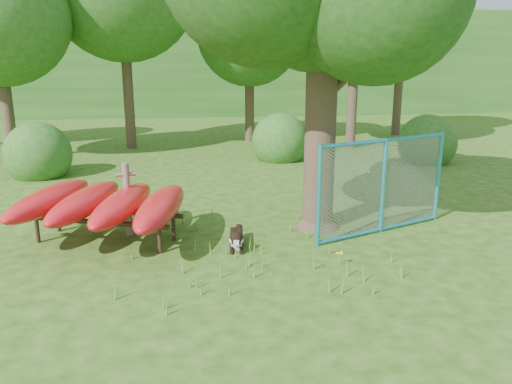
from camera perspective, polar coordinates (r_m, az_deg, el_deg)
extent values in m
plane|color=#24490E|center=(7.36, -0.33, -9.98)|extent=(80.00, 80.00, 0.00)
cylinder|color=#3E2D21|center=(9.21, 7.44, 9.35)|extent=(0.63, 0.63, 4.47)
cone|color=#3E2D21|center=(9.60, 7.05, -2.69)|extent=(0.95, 0.95, 0.45)
cylinder|color=#3E2D21|center=(9.38, 10.71, 13.15)|extent=(1.20, 0.70, 0.95)
cylinder|color=#3E2D21|center=(9.19, 4.53, 15.56)|extent=(1.02, 0.55, 0.91)
cylinder|color=#605748|center=(9.24, -14.47, -0.85)|extent=(0.16, 0.16, 1.34)
cylinder|color=#605748|center=(9.13, -14.65, 1.95)|extent=(0.37, 0.18, 0.07)
cylinder|color=black|center=(9.51, -23.71, -4.06)|extent=(0.09, 0.09, 0.44)
cylinder|color=black|center=(8.39, -10.95, -5.45)|extent=(0.09, 0.09, 0.44)
cylinder|color=black|center=(9.98, -21.67, -2.99)|extent=(0.09, 0.09, 0.44)
cylinder|color=black|center=(8.93, -9.39, -4.15)|extent=(0.09, 0.09, 0.44)
cube|color=black|center=(8.82, -17.85, -3.29)|extent=(2.50, 0.97, 0.07)
cube|color=black|center=(9.33, -15.98, -2.18)|extent=(2.50, 0.97, 0.07)
ellipsoid|color=red|center=(9.56, -22.52, -0.81)|extent=(1.32, 2.70, 0.42)
ellipsoid|color=red|center=(9.18, -18.91, -1.08)|extent=(1.23, 2.70, 0.42)
ellipsoid|color=red|center=(8.84, -15.02, -1.37)|extent=(1.15, 2.70, 0.42)
ellipsoid|color=red|center=(8.55, -10.83, -1.68)|extent=(1.06, 2.70, 0.42)
cube|color=black|center=(8.69, -2.24, -5.31)|extent=(0.28, 0.62, 0.20)
cube|color=silver|center=(8.45, -2.25, -5.96)|extent=(0.20, 0.14, 0.19)
sphere|color=black|center=(8.25, -2.27, -5.28)|extent=(0.22, 0.22, 0.22)
cube|color=silver|center=(8.16, -2.27, -5.75)|extent=(0.10, 0.13, 0.08)
sphere|color=silver|center=(8.25, -2.74, -5.55)|extent=(0.10, 0.10, 0.10)
sphere|color=silver|center=(8.24, -1.79, -5.54)|extent=(0.10, 0.10, 0.10)
cone|color=black|center=(8.24, -2.69, -4.42)|extent=(0.10, 0.11, 0.11)
cone|color=black|center=(8.24, -1.86, -4.42)|extent=(0.09, 0.10, 0.11)
cylinder|color=black|center=(8.35, -2.78, -6.60)|extent=(0.08, 0.26, 0.06)
cylinder|color=black|center=(8.35, -1.72, -6.59)|extent=(0.08, 0.26, 0.06)
sphere|color=black|center=(8.96, -1.96, -4.09)|extent=(0.14, 0.14, 0.14)
torus|color=#1751AD|center=(8.33, -2.26, -5.45)|extent=(0.22, 0.08, 0.21)
cylinder|color=teal|center=(8.42, 7.20, -0.53)|extent=(0.10, 0.10, 1.76)
cylinder|color=teal|center=(9.36, 14.33, 0.67)|extent=(0.10, 0.10, 1.76)
cylinder|color=teal|center=(10.42, 20.09, 1.63)|extent=(0.10, 0.10, 1.76)
cylinder|color=teal|center=(9.20, 14.66, 5.74)|extent=(2.72, 1.20, 0.07)
cylinder|color=teal|center=(9.59, 14.02, -4.14)|extent=(2.72, 1.20, 0.07)
plane|color=gray|center=(9.36, 14.33, 0.67)|extent=(2.70, 1.14, 2.93)
cylinder|color=#58922F|center=(7.91, 9.53, -7.59)|extent=(0.02, 0.02, 0.20)
sphere|color=yellow|center=(7.87, 9.56, -6.92)|extent=(0.04, 0.04, 0.04)
sphere|color=yellow|center=(7.90, 9.79, -6.78)|extent=(0.04, 0.04, 0.04)
sphere|color=yellow|center=(7.89, 9.28, -6.92)|extent=(0.04, 0.04, 0.04)
sphere|color=yellow|center=(7.85, 9.77, -6.99)|extent=(0.04, 0.04, 0.04)
sphere|color=yellow|center=(7.84, 9.47, -6.91)|extent=(0.04, 0.04, 0.04)
cylinder|color=#3E2D21|center=(17.60, -26.72, 9.98)|extent=(0.36, 0.36, 4.20)
cylinder|color=#3E2D21|center=(18.77, -14.51, 12.86)|extent=(0.36, 0.36, 5.25)
cylinder|color=#3E2D21|center=(19.81, -0.75, 11.35)|extent=(0.36, 0.36, 3.85)
sphere|color=#25581C|center=(19.80, -0.77, 17.72)|extent=(4.00, 4.00, 4.00)
cylinder|color=#3E2D21|center=(18.59, 11.04, 12.28)|extent=(0.36, 0.36, 4.76)
sphere|color=#25581C|center=(18.69, 11.47, 20.63)|extent=(4.80, 4.80, 4.80)
cylinder|color=#3E2D21|center=(22.46, 16.05, 12.53)|extent=(0.36, 0.36, 4.90)
sphere|color=#25581C|center=(22.55, 16.58, 19.64)|extent=(4.60, 4.60, 4.60)
sphere|color=#25581C|center=(15.05, -23.41, 1.68)|extent=(1.80, 1.80, 1.80)
sphere|color=#25581C|center=(16.65, 18.79, 3.26)|extent=(1.80, 1.80, 1.80)
sphere|color=#25581C|center=(16.18, 2.71, 3.72)|extent=(1.80, 1.80, 1.80)
cube|color=#25581C|center=(34.65, -6.34, 14.46)|extent=(80.00, 12.00, 6.00)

